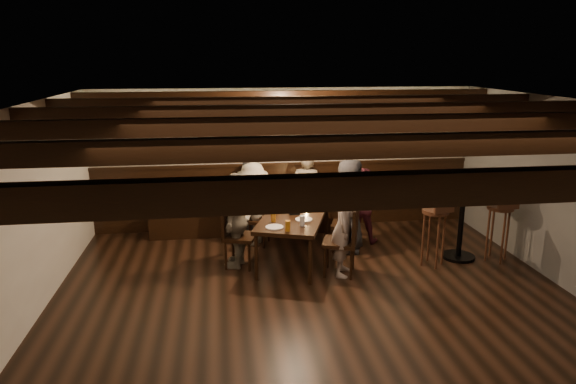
{
  "coord_description": "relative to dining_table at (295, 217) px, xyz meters",
  "views": [
    {
      "loc": [
        -1.12,
        -5.1,
        2.91
      ],
      "look_at": [
        -0.25,
        1.3,
        1.19
      ],
      "focal_mm": 32.0,
      "sensor_mm": 36.0,
      "label": 1
    }
  ],
  "objects": [
    {
      "name": "room",
      "position": [
        -0.23,
        0.26,
        0.43
      ],
      "size": [
        7.0,
        7.0,
        7.0
      ],
      "color": "black",
      "rests_on": "ground"
    },
    {
      "name": "dining_table",
      "position": [
        0.0,
        0.0,
        0.0
      ],
      "size": [
        1.39,
        2.02,
        0.7
      ],
      "rotation": [
        0.0,
        0.0,
        -0.33
      ],
      "color": "black",
      "rests_on": "floor"
    },
    {
      "name": "chair_left_near",
      "position": [
        -0.53,
        0.66,
        -0.38
      ],
      "size": [
        0.49,
        0.49,
        0.85
      ],
      "rotation": [
        0.0,
        0.0,
        -1.9
      ],
      "color": "black",
      "rests_on": "floor"
    },
    {
      "name": "chair_left_far",
      "position": [
        -0.83,
        -0.19,
        -0.36
      ],
      "size": [
        0.54,
        0.54,
        0.92
      ],
      "rotation": [
        0.0,
        0.0,
        -1.9
      ],
      "color": "black",
      "rests_on": "floor"
    },
    {
      "name": "chair_right_near",
      "position": [
        0.83,
        0.19,
        -0.37
      ],
      "size": [
        0.51,
        0.51,
        0.87
      ],
      "rotation": [
        0.0,
        0.0,
        1.24
      ],
      "color": "black",
      "rests_on": "floor"
    },
    {
      "name": "chair_right_far",
      "position": [
        0.54,
        -0.66,
        -0.34
      ],
      "size": [
        0.56,
        0.56,
        0.96
      ],
      "rotation": [
        0.0,
        0.0,
        1.24
      ],
      "color": "black",
      "rests_on": "floor"
    },
    {
      "name": "person_bench_left",
      "position": [
        -0.56,
        1.14,
        0.01
      ],
      "size": [
        0.73,
        0.59,
        1.29
      ],
      "primitive_type": "imported",
      "rotation": [
        0.0,
        0.0,
        2.81
      ],
      "color": "black",
      "rests_on": "floor"
    },
    {
      "name": "person_bench_centre",
      "position": [
        0.34,
        0.99,
        0.07
      ],
      "size": [
        0.6,
        0.49,
        1.41
      ],
      "primitive_type": "imported",
      "rotation": [
        0.0,
        0.0,
        2.81
      ],
      "color": "gray",
      "rests_on": "floor"
    },
    {
      "name": "person_bench_right",
      "position": [
        1.14,
        0.56,
        -0.03
      ],
      "size": [
        0.71,
        0.63,
        1.21
      ],
      "primitive_type": "imported",
      "rotation": [
        0.0,
        0.0,
        2.81
      ],
      "color": "#501B26",
      "rests_on": "floor"
    },
    {
      "name": "person_left_near",
      "position": [
        -0.56,
        0.67,
        0.02
      ],
      "size": [
        0.74,
        0.97,
        1.32
      ],
      "primitive_type": "imported",
      "rotation": [
        0.0,
        0.0,
        -1.9
      ],
      "color": "#9B9783",
      "rests_on": "floor"
    },
    {
      "name": "person_left_far",
      "position": [
        -0.86,
        -0.18,
        0.04
      ],
      "size": [
        0.57,
        0.86,
        1.37
      ],
      "primitive_type": "imported",
      "rotation": [
        0.0,
        0.0,
        -1.9
      ],
      "color": "gray",
      "rests_on": "floor"
    },
    {
      "name": "person_right_near",
      "position": [
        0.86,
        0.18,
        0.08
      ],
      "size": [
        0.66,
        0.81,
        1.43
      ],
      "primitive_type": "imported",
      "rotation": [
        0.0,
        0.0,
        1.24
      ],
      "color": "#28282B",
      "rests_on": "floor"
    },
    {
      "name": "person_right_far",
      "position": [
        0.56,
        -0.67,
        0.06
      ],
      "size": [
        0.48,
        0.59,
        1.39
      ],
      "primitive_type": "imported",
      "rotation": [
        0.0,
        0.0,
        1.24
      ],
      "color": "#A5948B",
      "rests_on": "floor"
    },
    {
      "name": "pint_a",
      "position": [
        -0.04,
        0.75,
        0.13
      ],
      "size": [
        0.07,
        0.07,
        0.14
      ],
      "primitive_type": "cylinder",
      "color": "#BF7219",
      "rests_on": "dining_table"
    },
    {
      "name": "pint_b",
      "position": [
        0.45,
        0.53,
        0.13
      ],
      "size": [
        0.07,
        0.07,
        0.14
      ],
      "primitive_type": "cylinder",
      "color": "#BF7219",
      "rests_on": "dining_table"
    },
    {
      "name": "pint_c",
      "position": [
        -0.25,
        0.19,
        0.13
      ],
      "size": [
        0.07,
        0.07,
        0.14
      ],
      "primitive_type": "cylinder",
      "color": "#BF7219",
      "rests_on": "dining_table"
    },
    {
      "name": "pint_d",
      "position": [
        0.35,
        0.09,
        0.13
      ],
      "size": [
        0.07,
        0.07,
        0.14
      ],
      "primitive_type": "cylinder",
      "color": "silver",
      "rests_on": "dining_table"
    },
    {
      "name": "pint_e",
      "position": [
        -0.35,
        -0.35,
        0.13
      ],
      "size": [
        0.07,
        0.07,
        0.14
      ],
      "primitive_type": "cylinder",
      "color": "#BF7219",
      "rests_on": "dining_table"
    },
    {
      "name": "pint_f",
      "position": [
        0.01,
        -0.59,
        0.13
      ],
      "size": [
        0.07,
        0.07,
        0.14
      ],
      "primitive_type": "cylinder",
      "color": "silver",
      "rests_on": "dining_table"
    },
    {
      "name": "pint_g",
      "position": [
        -0.21,
        -0.77,
        0.13
      ],
      "size": [
        0.07,
        0.07,
        0.14
      ],
      "primitive_type": "cylinder",
      "color": "#BF7219",
      "rests_on": "dining_table"
    },
    {
      "name": "plate_near",
      "position": [
        -0.37,
        -0.61,
        0.06
      ],
      "size": [
        0.24,
        0.24,
        0.01
      ],
      "primitive_type": "cylinder",
      "color": "white",
      "rests_on": "dining_table"
    },
    {
      "name": "plate_far",
      "position": [
        0.07,
        -0.34,
        0.06
      ],
      "size": [
        0.24,
        0.24,
        0.01
      ],
      "primitive_type": "cylinder",
      "color": "white",
      "rests_on": "dining_table"
    },
    {
      "name": "condiment_caddy",
      "position": [
        -0.02,
        -0.05,
        0.12
      ],
      "size": [
        0.15,
        0.1,
        0.12
      ],
      "primitive_type": "cube",
      "color": "black",
      "rests_on": "dining_table"
    },
    {
      "name": "candle",
      "position": [
        0.21,
        0.25,
        0.08
      ],
      "size": [
        0.05,
        0.05,
        0.05
      ],
      "primitive_type": "cylinder",
      "color": "beige",
      "rests_on": "dining_table"
    },
    {
      "name": "high_top_table",
      "position": [
        2.41,
        -0.34,
        0.12
      ],
      "size": [
        0.65,
        0.65,
        1.16
      ],
      "color": "black",
      "rests_on": "floor"
    },
    {
      "name": "bar_stool_left",
      "position": [
        1.91,
        -0.54,
        -0.2
      ],
      "size": [
        0.39,
        0.41,
        1.18
      ],
      "rotation": [
        0.0,
        0.0,
        0.27
      ],
      "color": "#331B10",
      "rests_on": "floor"
    },
    {
      "name": "bar_stool_right",
      "position": [
        2.91,
        -0.49,
        -0.2
      ],
      "size": [
        0.37,
        0.39,
        1.18
      ],
      "rotation": [
        0.0,
        0.0,
        0.08
      ],
      "color": "#331B10",
      "rests_on": "floor"
    }
  ]
}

